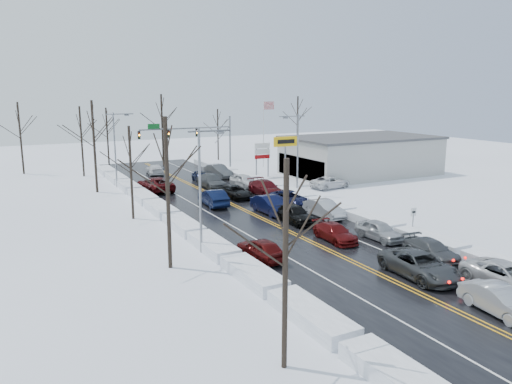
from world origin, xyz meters
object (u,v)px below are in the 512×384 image
tires_plus_sign (285,145)px  traffic_signal_mast (197,135)px  flagpole (264,128)px  dealership_building (361,155)px  oncoming_car_0 (213,206)px

tires_plus_sign → traffic_signal_mast: bearing=120.5°
traffic_signal_mast → flagpole: (11.72, 2.01, 0.45)m
traffic_signal_mast → dealership_building: bearing=-25.9°
oncoming_car_0 → traffic_signal_mast: bearing=-102.5°
tires_plus_sign → oncoming_car_0: size_ratio=1.17×
traffic_signal_mast → oncoming_car_0: 20.07m
flagpole → oncoming_car_0: size_ratio=1.96×
tires_plus_sign → dealership_building: 13.82m
tires_plus_sign → dealership_building: tires_plus_sign is taller
traffic_signal_mast → flagpole: 11.90m
traffic_signal_mast → tires_plus_sign: (7.05, -12.00, -0.49)m
traffic_signal_mast → dealership_building: traffic_signal_mast is taller
tires_plus_sign → flagpole: size_ratio=0.60×
traffic_signal_mast → oncoming_car_0: traffic_signal_mast is taller
tires_plus_sign → oncoming_car_0: (-12.41, -6.55, -4.99)m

